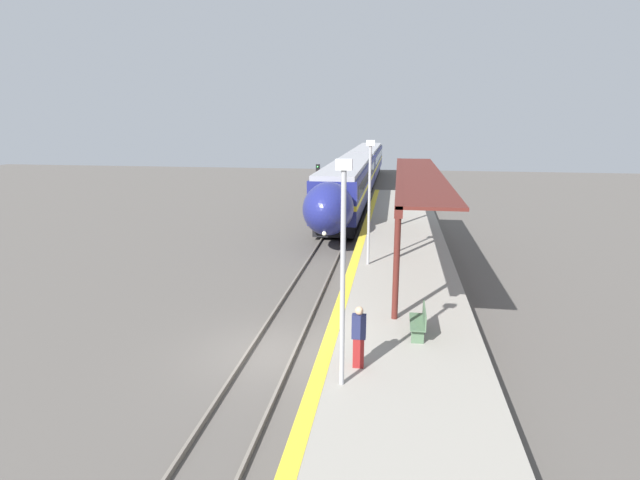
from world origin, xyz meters
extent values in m
plane|color=#56514C|center=(0.00, 0.00, 0.00)|extent=(120.00, 120.00, 0.00)
cube|color=slate|center=(-0.72, 0.00, 0.07)|extent=(0.08, 90.00, 0.15)
cube|color=slate|center=(0.72, 0.00, 0.07)|extent=(0.08, 90.00, 0.15)
cube|color=black|center=(0.00, 24.74, 0.65)|extent=(2.55, 19.46, 0.85)
cube|color=navy|center=(0.00, 24.74, 1.53)|extent=(2.90, 21.15, 0.92)
cube|color=yellow|center=(0.00, 24.74, 2.15)|extent=(2.91, 21.15, 0.32)
cube|color=navy|center=(0.00, 24.74, 3.00)|extent=(2.90, 21.15, 1.39)
cube|color=black|center=(0.00, 24.74, 2.93)|extent=(2.93, 19.46, 0.77)
cube|color=#9E9EA3|center=(0.00, 24.74, 3.85)|extent=(2.61, 21.15, 0.30)
cylinder|color=black|center=(-0.72, 17.09, 0.42)|extent=(0.12, 0.85, 0.85)
cylinder|color=black|center=(0.72, 17.09, 0.42)|extent=(0.12, 0.85, 0.85)
cylinder|color=black|center=(-0.72, 19.29, 0.42)|extent=(0.12, 0.85, 0.85)
cylinder|color=black|center=(0.72, 19.29, 0.42)|extent=(0.12, 0.85, 0.85)
cylinder|color=black|center=(-0.72, 30.20, 0.42)|extent=(0.12, 0.85, 0.85)
cylinder|color=black|center=(0.72, 30.20, 0.42)|extent=(0.12, 0.85, 0.85)
cylinder|color=black|center=(-0.72, 32.40, 0.42)|extent=(0.12, 0.85, 0.85)
cylinder|color=black|center=(0.72, 32.40, 0.42)|extent=(0.12, 0.85, 0.85)
ellipsoid|color=navy|center=(0.00, 12.81, 2.39)|extent=(2.78, 4.09, 2.89)
ellipsoid|color=black|center=(0.00, 12.29, 2.86)|extent=(2.03, 2.38, 1.47)
sphere|color=#F9F4CC|center=(0.00, 11.27, 1.32)|extent=(0.24, 0.24, 0.24)
cube|color=black|center=(0.00, 46.69, 0.65)|extent=(2.55, 19.46, 0.85)
cube|color=navy|center=(0.00, 46.69, 1.53)|extent=(2.90, 21.15, 0.92)
cube|color=yellow|center=(0.00, 46.69, 2.15)|extent=(2.91, 21.15, 0.32)
cube|color=navy|center=(0.00, 46.69, 3.00)|extent=(2.90, 21.15, 1.39)
cube|color=black|center=(0.00, 46.69, 2.93)|extent=(2.93, 19.46, 0.77)
cube|color=#9E9EA3|center=(0.00, 46.69, 3.85)|extent=(2.61, 21.15, 0.30)
cylinder|color=black|center=(-0.72, 39.03, 0.42)|extent=(0.12, 0.85, 0.85)
cylinder|color=black|center=(0.72, 39.03, 0.42)|extent=(0.12, 0.85, 0.85)
cylinder|color=black|center=(-0.72, 41.23, 0.42)|extent=(0.12, 0.85, 0.85)
cylinder|color=black|center=(0.72, 41.23, 0.42)|extent=(0.12, 0.85, 0.85)
cylinder|color=black|center=(-0.72, 52.15, 0.42)|extent=(0.12, 0.85, 0.85)
cylinder|color=black|center=(0.72, 52.15, 0.42)|extent=(0.12, 0.85, 0.85)
cylinder|color=black|center=(-0.72, 54.35, 0.42)|extent=(0.12, 0.85, 0.85)
cylinder|color=black|center=(0.72, 54.35, 0.42)|extent=(0.12, 0.85, 0.85)
cube|color=gray|center=(4.02, 0.00, 0.43)|extent=(4.64, 64.00, 0.86)
cube|color=yellow|center=(1.90, 0.00, 0.86)|extent=(0.40, 64.00, 0.01)
cube|color=#4C6B4C|center=(4.43, -0.41, 1.07)|extent=(0.36, 0.06, 0.42)
cube|color=#4C6B4C|center=(4.43, 0.64, 1.07)|extent=(0.36, 0.06, 0.42)
cube|color=#4C6B4C|center=(4.43, 0.12, 1.29)|extent=(0.44, 1.40, 0.03)
cube|color=#4C6B4C|center=(4.63, 0.12, 1.53)|extent=(0.04, 1.40, 0.44)
cube|color=maroon|center=(2.85, -2.08, 1.26)|extent=(0.28, 0.20, 0.81)
cube|color=navy|center=(2.85, -2.08, 1.98)|extent=(0.36, 0.22, 0.64)
sphere|color=tan|center=(2.85, -2.08, 2.41)|extent=(0.22, 0.22, 0.22)
cylinder|color=#59595E|center=(-2.14, 22.59, 1.62)|extent=(0.14, 0.14, 3.24)
cube|color=black|center=(-2.14, 22.59, 3.59)|extent=(0.28, 0.20, 0.70)
sphere|color=#1ED833|center=(-2.14, 22.48, 3.76)|extent=(0.14, 0.14, 0.14)
sphere|color=#330A0A|center=(-2.14, 22.48, 3.42)|extent=(0.14, 0.14, 0.14)
cylinder|color=#9E9EA3|center=(2.52, -3.01, 3.46)|extent=(0.12, 0.12, 5.20)
cube|color=silver|center=(2.52, -3.01, 6.18)|extent=(0.36, 0.20, 0.24)
cylinder|color=#9E9EA3|center=(2.52, 7.50, 3.46)|extent=(0.12, 0.12, 5.20)
cube|color=silver|center=(2.52, 7.50, 6.18)|extent=(0.36, 0.20, 0.24)
cylinder|color=#511E19|center=(3.76, 1.36, 2.69)|extent=(0.20, 0.20, 3.67)
cylinder|color=#511E19|center=(3.76, 8.77, 2.69)|extent=(0.20, 0.20, 3.67)
cylinder|color=#511E19|center=(3.76, 16.18, 2.69)|extent=(0.20, 0.20, 3.67)
cube|color=#511E19|center=(3.76, 8.77, 4.62)|extent=(0.24, 17.82, 0.36)
cube|color=#511E19|center=(4.66, 8.77, 4.74)|extent=(2.00, 17.82, 0.10)
camera|label=1|loc=(3.69, -13.97, 7.13)|focal=28.00mm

